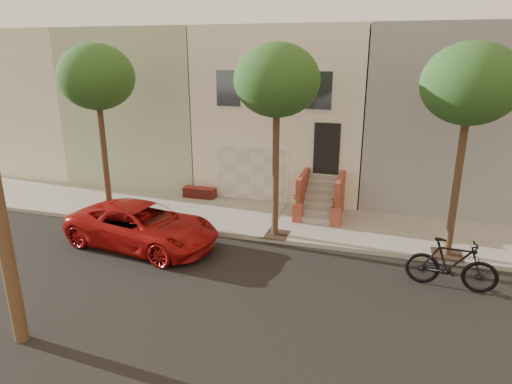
% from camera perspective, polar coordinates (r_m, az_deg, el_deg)
% --- Properties ---
extents(ground, '(90.00, 90.00, 0.00)m').
position_cam_1_polar(ground, '(12.44, -6.79, -12.24)').
color(ground, black).
rests_on(ground, ground).
extents(sidewalk, '(40.00, 3.70, 0.15)m').
position_cam_1_polar(sidewalk, '(16.96, 0.35, -3.45)').
color(sidewalk, gray).
rests_on(sidewalk, ground).
extents(house_row, '(33.10, 11.70, 7.00)m').
position_cam_1_polar(house_row, '(21.65, 4.83, 10.82)').
color(house_row, beige).
rests_on(house_row, sidewalk).
extents(tree_left, '(2.70, 2.57, 6.30)m').
position_cam_1_polar(tree_left, '(17.00, -19.73, 13.53)').
color(tree_left, '#2D2116').
rests_on(tree_left, sidewalk).
extents(tree_mid, '(2.70, 2.57, 6.30)m').
position_cam_1_polar(tree_mid, '(14.20, 2.68, 13.91)').
color(tree_mid, '#2D2116').
rests_on(tree_mid, sidewalk).
extents(tree_right, '(2.70, 2.57, 6.30)m').
position_cam_1_polar(tree_right, '(13.92, 25.74, 12.18)').
color(tree_right, '#2D2116').
rests_on(tree_right, sidewalk).
extents(pickup_truck, '(5.40, 3.06, 1.42)m').
position_cam_1_polar(pickup_truck, '(15.08, -14.29, -4.19)').
color(pickup_truck, '#9E1010').
rests_on(pickup_truck, ground).
extents(motorcycle, '(2.39, 0.84, 1.41)m').
position_cam_1_polar(motorcycle, '(13.19, 23.72, -8.44)').
color(motorcycle, black).
rests_on(motorcycle, ground).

